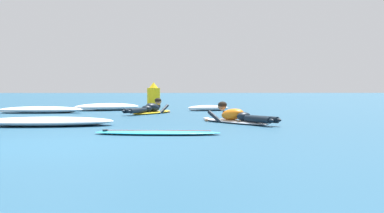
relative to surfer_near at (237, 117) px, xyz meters
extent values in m
plane|color=navy|center=(-3.47, 5.71, -0.14)|extent=(120.00, 120.00, 0.00)
ellipsoid|color=silver|center=(-0.05, 0.09, -0.10)|extent=(1.65, 2.27, 0.07)
ellipsoid|color=silver|center=(-0.64, 1.05, -0.09)|extent=(0.26, 0.26, 0.06)
ellipsoid|color=orange|center=(-0.08, 0.13, 0.06)|extent=(0.72, 0.82, 0.35)
ellipsoid|color=black|center=(0.14, -0.23, 0.03)|extent=(0.44, 0.42, 0.20)
cylinder|color=black|center=(0.37, -0.76, 0.00)|extent=(0.52, 0.81, 0.14)
ellipsoid|color=black|center=(0.56, -1.13, 0.00)|extent=(0.20, 0.24, 0.08)
cylinder|color=black|center=(0.50, -0.67, 0.00)|extent=(0.60, 0.77, 0.14)
ellipsoid|color=black|center=(0.74, -1.02, 0.00)|extent=(0.20, 0.24, 0.08)
cylinder|color=black|center=(-0.47, 0.35, -0.02)|extent=(0.36, 0.51, 0.31)
sphere|color=#8C6647|center=(-0.66, 0.66, -0.12)|extent=(0.09, 0.09, 0.09)
cylinder|color=black|center=(-0.08, 0.56, -0.02)|extent=(0.36, 0.51, 0.31)
sphere|color=#8C6647|center=(-0.26, 0.85, -0.12)|extent=(0.09, 0.09, 0.09)
sphere|color=#8C6647|center=(-0.30, 0.49, 0.24)|extent=(0.21, 0.21, 0.21)
ellipsoid|color=black|center=(-0.29, 0.47, 0.27)|extent=(0.29, 0.28, 0.16)
ellipsoid|color=yellow|center=(-2.18, 4.26, -0.10)|extent=(1.44, 2.11, 0.07)
ellipsoid|color=yellow|center=(-1.71, 5.16, -0.09)|extent=(0.26, 0.26, 0.06)
ellipsoid|color=black|center=(-2.16, 4.31, 0.06)|extent=(0.64, 0.73, 0.34)
ellipsoid|color=black|center=(-2.33, 3.99, 0.03)|extent=(0.43, 0.41, 0.20)
cylinder|color=black|center=(-2.69, 3.48, 0.00)|extent=(0.60, 0.86, 0.14)
ellipsoid|color=black|center=(-2.92, 3.08, 0.00)|extent=(0.19, 0.24, 0.08)
cylinder|color=black|center=(-2.54, 3.41, 0.00)|extent=(0.51, 0.90, 0.14)
ellipsoid|color=black|center=(-2.74, 2.99, 0.00)|extent=(0.19, 0.24, 0.08)
cylinder|color=black|center=(-2.19, 4.71, -0.02)|extent=(0.35, 0.55, 0.33)
sphere|color=tan|center=(-2.02, 5.05, -0.12)|extent=(0.09, 0.09, 0.09)
cylinder|color=black|center=(-1.81, 4.49, -0.02)|extent=(0.35, 0.55, 0.33)
sphere|color=tan|center=(-1.65, 4.81, -0.12)|extent=(0.09, 0.09, 0.09)
sphere|color=tan|center=(-1.99, 4.63, 0.24)|extent=(0.21, 0.21, 0.21)
ellipsoid|color=black|center=(-2.00, 4.61, 0.27)|extent=(0.29, 0.28, 0.16)
ellipsoid|color=#2DB2D1|center=(-1.72, -2.70, -0.10)|extent=(2.26, 0.73, 0.07)
cube|color=red|center=(-1.72, -2.70, -0.07)|extent=(1.88, 0.20, 0.01)
cone|color=black|center=(-2.65, -2.62, -0.13)|extent=(0.11, 0.11, 0.16)
ellipsoid|color=white|center=(-3.90, 6.47, -0.01)|extent=(2.54, 1.79, 0.26)
ellipsoid|color=white|center=(-3.41, 6.82, -0.05)|extent=(0.95, 0.71, 0.18)
ellipsoid|color=white|center=(-4.52, 6.11, -0.07)|extent=(0.85, 0.49, 0.14)
ellipsoid|color=white|center=(-4.23, -0.67, -0.04)|extent=(3.02, 1.30, 0.19)
ellipsoid|color=white|center=(-3.51, -0.45, -0.07)|extent=(1.18, 0.84, 0.13)
ellipsoid|color=white|center=(-5.11, -0.84, -0.09)|extent=(1.18, 0.84, 0.11)
ellipsoid|color=white|center=(-5.79, 4.73, -0.03)|extent=(2.73, 1.00, 0.22)
ellipsoid|color=white|center=(-5.12, 4.89, -0.06)|extent=(1.04, 0.63, 0.15)
ellipsoid|color=white|center=(-6.59, 4.60, -0.08)|extent=(1.00, 0.52, 0.12)
ellipsoid|color=white|center=(-0.27, 6.12, -0.04)|extent=(1.56, 0.80, 0.20)
ellipsoid|color=white|center=(0.08, 6.27, -0.07)|extent=(0.55, 0.30, 0.14)
ellipsoid|color=white|center=(-0.70, 5.98, -0.08)|extent=(0.56, 0.32, 0.11)
cylinder|color=yellow|center=(-2.36, 9.18, 0.27)|extent=(0.54, 0.54, 0.81)
cone|color=yellow|center=(-2.36, 9.18, 0.79)|extent=(0.38, 0.38, 0.24)
cylinder|color=black|center=(-2.36, 9.18, -0.08)|extent=(0.57, 0.57, 0.12)
camera|label=1|loc=(-1.38, -11.30, 0.68)|focal=45.96mm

